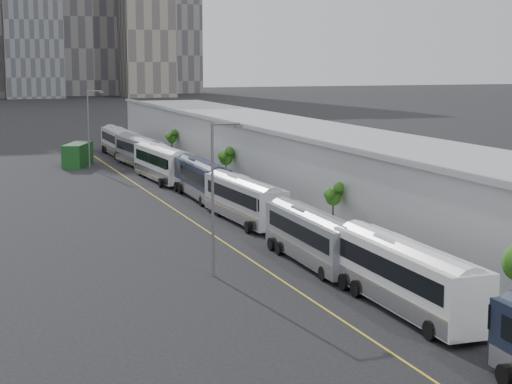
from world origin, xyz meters
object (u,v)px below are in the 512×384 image
bus_5 (201,182)px  shipping_container (78,155)px  street_lamp_far (90,124)px  bus_4 (244,204)px  bus_2 (406,282)px  bus_7 (139,154)px  bus_8 (119,144)px  bus_3 (313,241)px  bus_6 (162,166)px  street_lamp_near (215,189)px  suv (77,148)px

bus_5 → shipping_container: bearing=106.2°
bus_5 → street_lamp_far: size_ratio=1.33×
bus_4 → shipping_container: bus_4 is taller
bus_2 → bus_7: (-0.41, 67.07, 0.03)m
bus_8 → shipping_container: 12.52m
bus_2 → bus_5: 40.52m
street_lamp_far → bus_3: bearing=-83.7°
bus_2 → bus_6: bearing=91.3°
street_lamp_near → shipping_container: 59.65m
bus_3 → bus_6: 41.76m
street_lamp_near → street_lamp_far: street_lamp_far is taller
bus_3 → street_lamp_near: 8.19m
bus_3 → shipping_container: 59.01m
bus_3 → bus_6: (-0.30, 41.76, 0.17)m
bus_2 → street_lamp_near: street_lamp_near is taller
bus_8 → bus_2: bearing=-89.7°
bus_4 → bus_6: bearing=88.8°
bus_3 → shipping_container: bearing=98.4°
bus_5 → street_lamp_near: 30.93m
bus_4 → shipping_container: 43.78m
bus_5 → street_lamp_far: bearing=105.5°
bus_4 → bus_8: bearing=87.8°
bus_4 → suv: 58.47m
bus_8 → street_lamp_far: (-6.03, -13.38, 3.90)m
street_lamp_near → bus_4: bearing=65.5°
bus_7 → shipping_container: 7.96m
bus_2 → shipping_container: bus_2 is taller
street_lamp_near → suv: street_lamp_near is taller
suv → bus_8: bearing=-42.0°
bus_4 → street_lamp_far: 40.68m
bus_2 → bus_3: (-0.36, 11.75, -0.11)m
bus_3 → bus_5: bearing=90.2°
street_lamp_far → suv: bearing=87.3°
bus_2 → street_lamp_far: size_ratio=1.35×
bus_2 → bus_6: bus_6 is taller
bus_7 → bus_4: bearing=-93.7°
street_lamp_near → suv: 74.78m
bus_2 → bus_8: 80.55m
bus_7 → bus_8: bearing=85.9°
street_lamp_far → bus_6: bearing=-66.9°
bus_2 → bus_6: 53.51m
bus_2 → bus_7: bearing=90.9°
street_lamp_far → bus_4: bearing=-80.7°
bus_6 → shipping_container: size_ratio=2.01×
shipping_container → street_lamp_far: bearing=-46.4°
bus_5 → bus_4: bearing=-89.0°
bus_4 → street_lamp_near: 18.49m
bus_3 → street_lamp_far: street_lamp_far is taller
shipping_container → bus_3: bearing=-59.7°
street_lamp_near → shipping_container: street_lamp_near is taller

